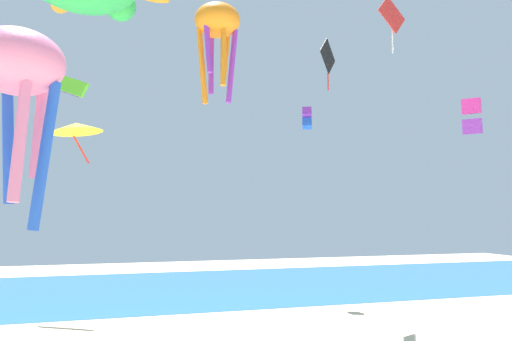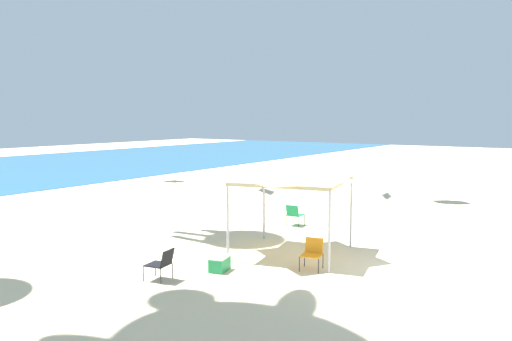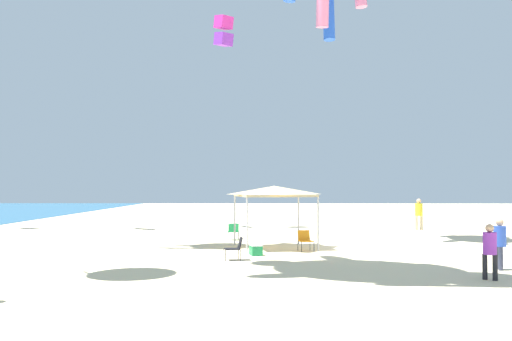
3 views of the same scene
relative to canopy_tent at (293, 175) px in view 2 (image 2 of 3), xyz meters
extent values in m
cube|color=beige|center=(-0.22, -3.95, -2.44)|extent=(120.00, 120.00, 0.10)
cylinder|color=#B7B7BC|center=(-1.11, -1.75, -1.30)|extent=(0.07, 0.07, 2.17)
cylinder|color=#B7B7BC|center=(1.75, -1.11, -1.30)|extent=(0.07, 0.07, 2.17)
cylinder|color=#B7B7BC|center=(-1.75, 1.11, -1.30)|extent=(0.07, 0.07, 2.17)
cylinder|color=#B7B7BC|center=(1.11, 1.75, -1.30)|extent=(0.07, 0.07, 2.17)
cube|color=#D1B784|center=(0.00, 0.00, -0.16)|extent=(3.58, 3.58, 0.10)
pyramid|color=#D1B784|center=(0.00, 0.00, 0.07)|extent=(3.51, 3.51, 0.36)
cylinder|color=black|center=(3.89, 1.71, -2.19)|extent=(0.02, 0.02, 0.40)
cylinder|color=black|center=(3.85, 2.23, -2.19)|extent=(0.02, 0.02, 0.40)
cylinder|color=black|center=(3.37, 1.67, -2.19)|extent=(0.02, 0.02, 0.40)
cylinder|color=black|center=(3.33, 2.19, -2.19)|extent=(0.02, 0.02, 0.40)
cube|color=#198C4C|center=(3.61, 1.95, -1.99)|extent=(0.56, 0.56, 0.03)
cube|color=#198C4C|center=(3.32, 1.93, -1.78)|extent=(0.17, 0.50, 0.41)
cylinder|color=black|center=(-1.47, -1.05, -2.19)|extent=(0.02, 0.02, 0.40)
cylinder|color=black|center=(-1.35, -1.56, -2.19)|extent=(0.02, 0.02, 0.40)
cylinder|color=black|center=(-0.96, -0.93, -2.19)|extent=(0.02, 0.02, 0.40)
cylinder|color=black|center=(-0.84, -1.44, -2.19)|extent=(0.02, 0.02, 0.40)
cube|color=orange|center=(-1.15, -1.25, -1.99)|extent=(0.63, 0.63, 0.03)
cube|color=orange|center=(-0.87, -1.18, -1.78)|extent=(0.24, 0.51, 0.41)
cylinder|color=black|center=(-3.87, 1.87, -2.19)|extent=(0.02, 0.02, 0.40)
cylinder|color=black|center=(-4.38, 1.77, -2.19)|extent=(0.02, 0.02, 0.40)
cylinder|color=black|center=(-3.78, 1.35, -2.19)|extent=(0.02, 0.02, 0.40)
cylinder|color=black|center=(-4.29, 1.26, -2.19)|extent=(0.02, 0.02, 0.40)
cube|color=black|center=(-4.08, 1.56, -1.99)|extent=(0.60, 0.60, 0.03)
cube|color=black|center=(-4.03, 1.28, -1.78)|extent=(0.51, 0.22, 0.41)
cube|color=#1E8C4C|center=(-2.60, 0.75, -2.21)|extent=(0.68, 0.53, 0.36)
cube|color=white|center=(-2.60, 0.75, -2.01)|extent=(0.70, 0.55, 0.04)
camera|label=1|loc=(-5.86, -16.56, 4.86)|focal=32.56mm
camera|label=2|loc=(-13.24, -7.59, 1.73)|focal=36.29mm
camera|label=3|loc=(-24.87, 0.34, 0.28)|focal=41.15mm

